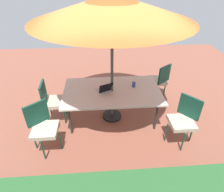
% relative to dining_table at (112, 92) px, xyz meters
% --- Properties ---
extents(ground_plane, '(10.00, 10.00, 0.02)m').
position_rel_dining_table_xyz_m(ground_plane, '(0.00, 0.00, -0.71)').
color(ground_plane, '#935442').
extents(dining_table, '(2.11, 1.26, 0.75)m').
position_rel_dining_table_xyz_m(dining_table, '(0.00, 0.00, 0.00)').
color(dining_table, silver).
rests_on(dining_table, ground_plane).
extents(patio_umbrella, '(2.89, 2.89, 2.64)m').
position_rel_dining_table_xyz_m(patio_umbrella, '(0.00, 0.00, 1.71)').
color(patio_umbrella, '#4C4C4C').
rests_on(patio_umbrella, ground_plane).
extents(chair_southwest, '(0.58, 0.58, 0.98)m').
position_rel_dining_table_xyz_m(chair_southwest, '(-1.29, -0.77, -0.15)').
color(chair_southwest, beige).
rests_on(chair_southwest, ground_plane).
extents(chair_east, '(0.47, 0.46, 0.98)m').
position_rel_dining_table_xyz_m(chair_east, '(1.33, -0.01, -0.15)').
color(chair_east, beige).
rests_on(chair_east, ground_plane).
extents(chair_northeast, '(0.58, 0.58, 0.98)m').
position_rel_dining_table_xyz_m(chair_northeast, '(1.34, 0.82, -0.15)').
color(chair_northeast, beige).
rests_on(chair_northeast, ground_plane).
extents(chair_northwest, '(0.59, 0.58, 0.98)m').
position_rel_dining_table_xyz_m(chair_northwest, '(-1.33, 0.82, -0.15)').
color(chair_northwest, beige).
rests_on(chair_northwest, ground_plane).
extents(laptop, '(0.39, 0.35, 0.21)m').
position_rel_dining_table_xyz_m(laptop, '(0.16, 0.01, 0.09)').
color(laptop, '#B7B7BC').
rests_on(laptop, dining_table).
extents(cup, '(0.07, 0.07, 0.12)m').
position_rel_dining_table_xyz_m(cup, '(-0.50, -0.11, 0.10)').
color(cup, '#334C99').
rests_on(cup, dining_table).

